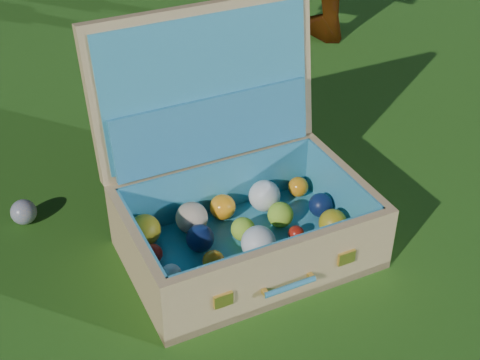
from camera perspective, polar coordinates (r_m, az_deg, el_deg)
name	(u,v)px	position (r m, az deg, el deg)	size (l,w,h in m)	color
ground	(297,205)	(1.73, 4.92, -2.15)	(60.00, 60.00, 0.00)	#215114
stray_ball	(24,212)	(1.74, -17.98, -2.61)	(0.06, 0.06, 0.06)	#4265AE
suitcase	(234,187)	(1.54, -0.51, -0.59)	(0.63, 0.56, 0.52)	tan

